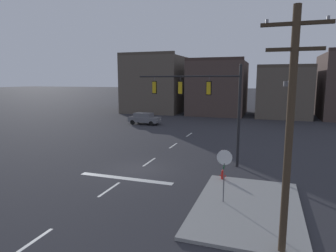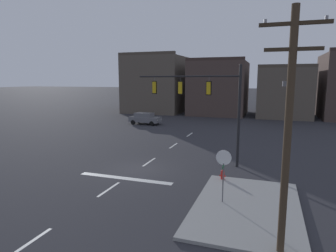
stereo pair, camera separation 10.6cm
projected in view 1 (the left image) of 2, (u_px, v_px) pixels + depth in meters
ground_plane at (138, 169)px, 20.70m from camera, size 400.00×400.00×0.00m
sidewalk_near_corner at (247, 207)px, 14.49m from camera, size 5.00×8.00×0.15m
stop_bar_paint at (125, 178)px, 18.83m from camera, size 6.40×0.50×0.01m
lane_centreline at (149, 162)px, 22.57m from camera, size 0.16×26.40×0.01m
signal_mast_near_side at (204, 97)px, 21.77m from camera, size 8.18×1.19×7.33m
stop_sign at (224, 163)px, 14.59m from camera, size 0.76×0.64×2.83m
car_lot_nearside at (144, 118)px, 41.41m from camera, size 4.55×2.16×1.61m
utility_pole at (290, 124)px, 10.07m from camera, size 2.20×2.63×8.63m
fire_hydrant at (223, 176)px, 18.26m from camera, size 0.40×0.30×0.75m
building_row at (239, 87)px, 52.84m from camera, size 44.42×13.91×11.03m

